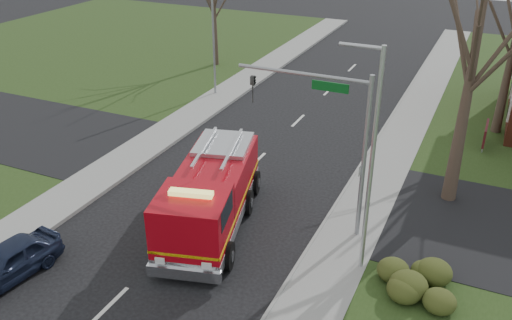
% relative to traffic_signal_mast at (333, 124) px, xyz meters
% --- Properties ---
extents(ground, '(120.00, 120.00, 0.00)m').
position_rel_traffic_signal_mast_xyz_m(ground, '(-5.21, -1.50, -4.71)').
color(ground, black).
rests_on(ground, ground).
extents(sidewalk_right, '(2.40, 80.00, 0.15)m').
position_rel_traffic_signal_mast_xyz_m(sidewalk_right, '(0.99, -1.50, -4.63)').
color(sidewalk_right, gray).
rests_on(sidewalk_right, ground).
extents(sidewalk_left, '(2.40, 80.00, 0.15)m').
position_rel_traffic_signal_mast_xyz_m(sidewalk_left, '(-11.41, -1.50, -4.63)').
color(sidewalk_left, gray).
rests_on(sidewalk_left, ground).
extents(health_center_sign, '(0.12, 2.00, 1.40)m').
position_rel_traffic_signal_mast_xyz_m(health_center_sign, '(5.29, 11.00, -3.83)').
color(health_center_sign, '#430F14').
rests_on(health_center_sign, ground).
extents(hedge_corner, '(2.80, 2.00, 0.90)m').
position_rel_traffic_signal_mast_xyz_m(hedge_corner, '(3.79, -2.50, -4.13)').
color(hedge_corner, '#2D3413').
rests_on(hedge_corner, lawn_right).
extents(bare_tree_near, '(6.00, 6.00, 12.00)m').
position_rel_traffic_signal_mast_xyz_m(bare_tree_near, '(4.29, 4.50, 2.71)').
color(bare_tree_near, '#34271E').
rests_on(bare_tree_near, ground).
extents(traffic_signal_mast, '(5.29, 0.18, 6.80)m').
position_rel_traffic_signal_mast_xyz_m(traffic_signal_mast, '(0.00, 0.00, 0.00)').
color(traffic_signal_mast, gray).
rests_on(traffic_signal_mast, ground).
extents(streetlight_pole, '(1.48, 0.16, 8.40)m').
position_rel_traffic_signal_mast_xyz_m(streetlight_pole, '(1.93, -2.00, -0.16)').
color(streetlight_pole, '#B7BABF').
rests_on(streetlight_pole, ground).
extents(utility_pole_far, '(0.14, 0.14, 7.00)m').
position_rel_traffic_signal_mast_xyz_m(utility_pole_far, '(-12.01, 12.50, -1.21)').
color(utility_pole_far, gray).
rests_on(utility_pole_far, ground).
extents(fire_engine, '(4.55, 8.14, 3.11)m').
position_rel_traffic_signal_mast_xyz_m(fire_engine, '(-4.39, -1.88, -3.30)').
color(fire_engine, '#A20712').
rests_on(fire_engine, ground).
extents(parked_car_maroon, '(2.12, 4.20, 1.37)m').
position_rel_traffic_signal_mast_xyz_m(parked_car_maroon, '(-9.41, -7.78, -4.02)').
color(parked_car_maroon, '#1A2139').
rests_on(parked_car_maroon, ground).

